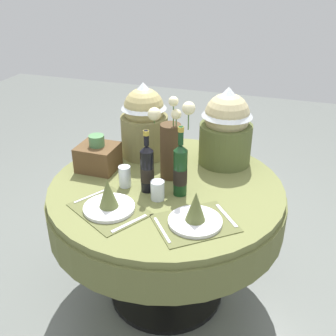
% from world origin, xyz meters
% --- Properties ---
extents(ground, '(8.00, 8.00, 0.00)m').
position_xyz_m(ground, '(0.00, 0.00, 0.00)').
color(ground, slate).
extents(dining_table, '(1.23, 1.23, 0.74)m').
position_xyz_m(dining_table, '(0.00, 0.00, 0.60)').
color(dining_table, olive).
rests_on(dining_table, ground).
extents(place_setting_left, '(0.42, 0.39, 0.16)m').
position_xyz_m(place_setting_left, '(-0.17, -0.31, 0.78)').
color(place_setting_left, brown).
rests_on(place_setting_left, dining_table).
extents(place_setting_right, '(0.43, 0.42, 0.16)m').
position_xyz_m(place_setting_right, '(0.23, -0.29, 0.78)').
color(place_setting_right, brown).
rests_on(place_setting_right, dining_table).
extents(flower_vase, '(0.25, 0.12, 0.45)m').
position_xyz_m(flower_vase, '(-0.00, 0.08, 0.93)').
color(flower_vase, '#47331E').
rests_on(flower_vase, dining_table).
extents(wine_bottle_left, '(0.07, 0.07, 0.36)m').
position_xyz_m(wine_bottle_left, '(0.09, -0.07, 0.87)').
color(wine_bottle_left, '#143819').
rests_on(wine_bottle_left, dining_table).
extents(wine_bottle_rear, '(0.07, 0.07, 0.32)m').
position_xyz_m(wine_bottle_rear, '(-0.07, -0.09, 0.86)').
color(wine_bottle_rear, black).
rests_on(wine_bottle_rear, dining_table).
extents(tumbler_near_left, '(0.06, 0.06, 0.11)m').
position_xyz_m(tumbler_near_left, '(-0.19, -0.08, 0.79)').
color(tumbler_near_left, silver).
rests_on(tumbler_near_left, dining_table).
extents(tumbler_mid, '(0.07, 0.07, 0.10)m').
position_xyz_m(tumbler_mid, '(0.01, -0.15, 0.79)').
color(tumbler_mid, silver).
rests_on(tumbler_mid, dining_table).
extents(gift_tub_back_left, '(0.27, 0.27, 0.44)m').
position_xyz_m(gift_tub_back_left, '(-0.23, 0.30, 0.97)').
color(gift_tub_back_left, olive).
rests_on(gift_tub_back_left, dining_table).
extents(gift_tub_back_right, '(0.29, 0.29, 0.44)m').
position_xyz_m(gift_tub_back_right, '(0.23, 0.35, 0.97)').
color(gift_tub_back_right, '#566033').
rests_on(gift_tub_back_right, dining_table).
extents(woven_basket_side_left, '(0.21, 0.19, 0.20)m').
position_xyz_m(woven_basket_side_left, '(-0.41, 0.05, 0.81)').
color(woven_basket_side_left, brown).
rests_on(woven_basket_side_left, dining_table).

